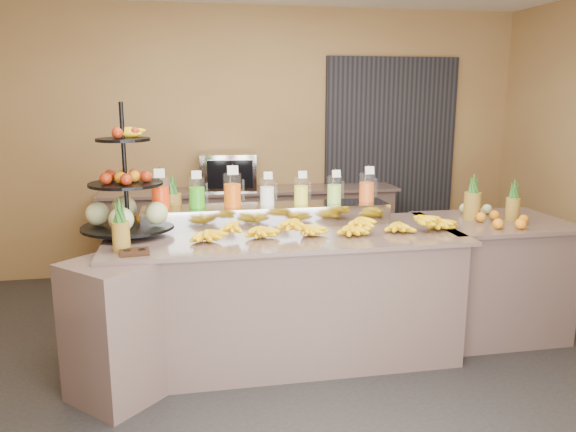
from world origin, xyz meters
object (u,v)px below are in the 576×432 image
object	(u,v)px
condiment_caddy	(135,252)
oven_warmer	(228,172)
fruit_stand	(133,201)
pitcher_tray	(267,215)
banana_heap	(328,225)
right_fruit_pile	(496,214)

from	to	relation	value
condiment_caddy	oven_warmer	distance (m)	2.45
oven_warmer	condiment_caddy	bearing A→B (deg)	-103.74
fruit_stand	oven_warmer	world-z (taller)	fruit_stand
pitcher_tray	oven_warmer	size ratio (longest dim) A/B	3.28
banana_heap	oven_warmer	distance (m)	2.11
banana_heap	right_fruit_pile	distance (m)	1.37
right_fruit_pile	pitcher_tray	bearing A→B (deg)	171.83
pitcher_tray	banana_heap	world-z (taller)	banana_heap
banana_heap	fruit_stand	size ratio (longest dim) A/B	2.07
pitcher_tray	banana_heap	bearing A→B (deg)	-44.71
condiment_caddy	right_fruit_pile	xyz separation A→B (m)	(2.67, 0.39, 0.06)
fruit_stand	condiment_caddy	bearing A→B (deg)	-71.64
pitcher_tray	fruit_stand	xyz separation A→B (m)	(-0.97, -0.10, 0.16)
pitcher_tray	banana_heap	xyz separation A→B (m)	(0.37, -0.37, -0.01)
pitcher_tray	right_fruit_pile	xyz separation A→B (m)	(1.74, -0.25, -0.01)
pitcher_tray	oven_warmer	world-z (taller)	oven_warmer
pitcher_tray	banana_heap	size ratio (longest dim) A/B	0.97
banana_heap	condiment_caddy	xyz separation A→B (m)	(-1.30, -0.27, -0.06)
fruit_stand	condiment_caddy	world-z (taller)	fruit_stand
fruit_stand	condiment_caddy	size ratio (longest dim) A/B	5.23
right_fruit_pile	oven_warmer	size ratio (longest dim) A/B	0.72
right_fruit_pile	oven_warmer	distance (m)	2.70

